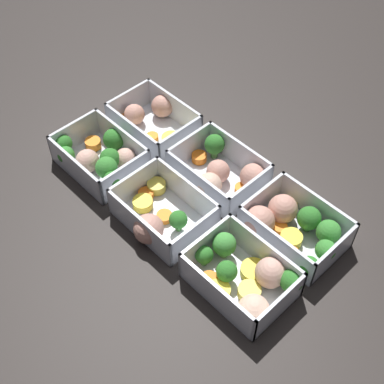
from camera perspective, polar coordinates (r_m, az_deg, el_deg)
name	(u,v)px	position (r m, az deg, el deg)	size (l,w,h in m)	color
ground_plane	(192,200)	(0.91, 0.00, -0.82)	(4.00, 4.00, 0.00)	#282321
container_near_left	(292,226)	(0.86, 10.62, -3.62)	(0.16, 0.13, 0.06)	silver
container_near_center	(222,172)	(0.92, 3.25, 2.13)	(0.16, 0.13, 0.06)	silver
container_near_right	(153,122)	(1.02, -4.17, 7.46)	(0.18, 0.13, 0.06)	silver
container_far_left	(247,279)	(0.79, 5.85, -9.19)	(0.15, 0.12, 0.06)	silver
container_far_center	(159,216)	(0.86, -3.54, -2.53)	(0.15, 0.12, 0.06)	silver
container_far_right	(100,157)	(0.95, -9.76, 3.69)	(0.16, 0.12, 0.06)	silver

